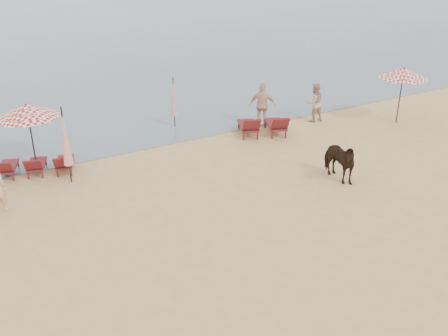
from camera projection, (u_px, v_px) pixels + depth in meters
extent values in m
plane|color=tan|center=(331.00, 289.00, 11.61)|extent=(120.00, 120.00, 0.00)
cube|color=maroon|center=(8.00, 167.00, 17.07)|extent=(0.90, 1.31, 0.07)
cube|color=maroon|center=(3.00, 168.00, 16.40)|extent=(0.65, 0.55, 0.53)
cube|color=maroon|center=(37.00, 164.00, 17.24)|extent=(0.90, 1.31, 0.07)
cube|color=maroon|center=(33.00, 166.00, 16.57)|extent=(0.65, 0.55, 0.53)
cube|color=maroon|center=(65.00, 162.00, 17.41)|extent=(0.90, 1.31, 0.07)
cube|color=maroon|center=(62.00, 163.00, 16.74)|extent=(0.65, 0.55, 0.53)
cube|color=maroon|center=(248.00, 126.00, 20.56)|extent=(1.20, 1.63, 0.08)
cube|color=maroon|center=(252.00, 125.00, 19.72)|extent=(0.82, 0.71, 0.65)
cube|color=maroon|center=(276.00, 124.00, 20.69)|extent=(1.20, 1.63, 0.08)
cube|color=maroon|center=(280.00, 124.00, 19.86)|extent=(0.82, 0.71, 0.65)
cylinder|color=black|center=(32.00, 140.00, 17.15)|extent=(0.05, 0.05, 2.21)
cone|color=red|center=(27.00, 111.00, 16.70)|extent=(2.11, 2.11, 0.45)
sphere|color=black|center=(26.00, 105.00, 16.62)|extent=(0.08, 0.08, 0.08)
cylinder|color=black|center=(400.00, 98.00, 21.51)|extent=(0.05, 0.05, 2.26)
cone|color=red|center=(404.00, 73.00, 21.06)|extent=(2.01, 2.01, 0.45)
sphere|color=black|center=(404.00, 68.00, 20.97)|extent=(0.08, 0.08, 0.08)
cylinder|color=black|center=(66.00, 146.00, 16.13)|extent=(0.06, 0.06, 2.62)
cone|color=red|center=(65.00, 137.00, 16.00)|extent=(0.32, 0.32, 1.97)
cylinder|color=black|center=(174.00, 103.00, 20.99)|extent=(0.05, 0.05, 2.19)
cone|color=red|center=(174.00, 97.00, 20.87)|extent=(0.27, 0.27, 1.64)
imported|color=black|center=(338.00, 160.00, 16.54)|extent=(0.81, 1.70, 1.42)
imported|color=tan|center=(314.00, 102.00, 21.82)|extent=(0.88, 0.71, 1.71)
imported|color=#D5A785|center=(263.00, 105.00, 21.12)|extent=(1.17, 1.08, 1.93)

